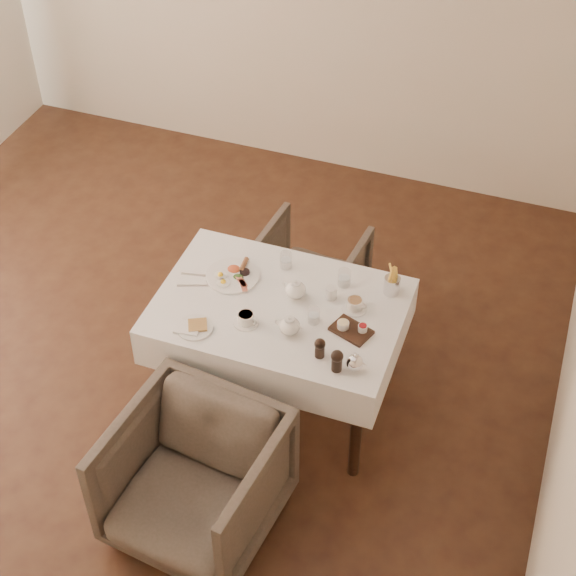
% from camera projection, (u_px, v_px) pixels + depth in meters
% --- Properties ---
extents(table, '(1.28, 0.88, 0.75)m').
position_uv_depth(table, '(279.00, 321.00, 4.65)').
color(table, black).
rests_on(table, ground).
extents(armchair_near, '(0.84, 0.86, 0.70)m').
position_uv_depth(armchair_near, '(195.00, 480.00, 4.25)').
color(armchair_near, '#473E34').
rests_on(armchair_near, ground).
extents(armchair_far, '(0.67, 0.68, 0.57)m').
position_uv_depth(armchair_far, '(309.00, 275.00, 5.44)').
color(armchair_far, '#473E34').
rests_on(armchair_far, ground).
extents(breakfast_plate, '(0.29, 0.29, 0.04)m').
position_uv_depth(breakfast_plate, '(233.00, 275.00, 4.72)').
color(breakfast_plate, white).
rests_on(breakfast_plate, table).
extents(side_plate, '(0.19, 0.19, 0.02)m').
position_uv_depth(side_plate, '(193.00, 327.00, 4.43)').
color(side_plate, white).
rests_on(side_plate, table).
extents(teapot_centre, '(0.17, 0.15, 0.12)m').
position_uv_depth(teapot_centre, '(296.00, 289.00, 4.57)').
color(teapot_centre, white).
rests_on(teapot_centre, table).
extents(teapot_front, '(0.15, 0.12, 0.12)m').
position_uv_depth(teapot_front, '(290.00, 325.00, 4.38)').
color(teapot_front, white).
rests_on(teapot_front, table).
extents(creamer, '(0.07, 0.07, 0.07)m').
position_uv_depth(creamer, '(331.00, 293.00, 4.58)').
color(creamer, white).
rests_on(creamer, table).
extents(teacup_near, '(0.13, 0.13, 0.06)m').
position_uv_depth(teacup_near, '(246.00, 319.00, 4.45)').
color(teacup_near, white).
rests_on(teacup_near, table).
extents(teacup_far, '(0.13, 0.13, 0.06)m').
position_uv_depth(teacup_far, '(355.00, 305.00, 4.53)').
color(teacup_far, white).
rests_on(teacup_far, table).
extents(glass_left, '(0.08, 0.08, 0.09)m').
position_uv_depth(glass_left, '(286.00, 260.00, 4.76)').
color(glass_left, silver).
rests_on(glass_left, table).
extents(glass_mid, '(0.08, 0.08, 0.09)m').
position_uv_depth(glass_mid, '(314.00, 316.00, 4.45)').
color(glass_mid, silver).
rests_on(glass_mid, table).
extents(glass_right, '(0.07, 0.07, 0.10)m').
position_uv_depth(glass_right, '(344.00, 278.00, 4.65)').
color(glass_right, silver).
rests_on(glass_right, table).
extents(condiment_board, '(0.23, 0.19, 0.05)m').
position_uv_depth(condiment_board, '(351.00, 329.00, 4.41)').
color(condiment_board, black).
rests_on(condiment_board, table).
extents(pepper_mill_left, '(0.07, 0.07, 0.11)m').
position_uv_depth(pepper_mill_left, '(320.00, 348.00, 4.26)').
color(pepper_mill_left, black).
rests_on(pepper_mill_left, table).
extents(pepper_mill_right, '(0.08, 0.08, 0.12)m').
position_uv_depth(pepper_mill_right, '(337.00, 361.00, 4.20)').
color(pepper_mill_right, black).
rests_on(pepper_mill_right, table).
extents(silver_pot, '(0.11, 0.09, 0.11)m').
position_uv_depth(silver_pot, '(355.00, 362.00, 4.20)').
color(silver_pot, white).
rests_on(silver_pot, table).
extents(fries_cup, '(0.08, 0.08, 0.18)m').
position_uv_depth(fries_cup, '(392.00, 281.00, 4.58)').
color(fries_cup, silver).
rests_on(fries_cup, table).
extents(cutlery_fork, '(0.19, 0.05, 0.00)m').
position_uv_depth(cutlery_fork, '(198.00, 275.00, 4.73)').
color(cutlery_fork, silver).
rests_on(cutlery_fork, table).
extents(cutlery_knife, '(0.17, 0.08, 0.00)m').
position_uv_depth(cutlery_knife, '(194.00, 286.00, 4.67)').
color(cutlery_knife, silver).
rests_on(cutlery_knife, table).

